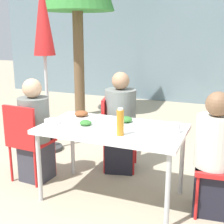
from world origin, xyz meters
name	(u,v)px	position (x,y,z in m)	size (l,w,h in m)	color
ground_plane	(112,197)	(0.00, 0.00, 0.00)	(24.00, 24.00, 0.00)	tan
building_facade	(192,37)	(0.00, 4.76, 1.50)	(10.00, 0.20, 3.00)	slate
dining_table	(112,133)	(0.00, 0.00, 0.68)	(1.38, 0.78, 0.74)	white
chair_left	(27,137)	(-0.99, -0.02, 0.52)	(0.42, 0.42, 0.88)	red
person_left	(35,133)	(-0.94, 0.05, 0.54)	(0.33, 0.33, 1.15)	#383842
chair_right	(219,157)	(0.98, 0.19, 0.52)	(0.44, 0.44, 0.88)	red
person_right	(213,158)	(0.94, 0.10, 0.54)	(0.34, 0.34, 1.14)	black
chair_far	(114,127)	(-0.25, 0.67, 0.52)	(0.48, 0.48, 0.88)	red
person_far	(120,126)	(-0.16, 0.64, 0.56)	(0.39, 0.39, 1.19)	black
closed_umbrella	(44,30)	(-1.32, 0.88, 1.65)	(0.36, 0.36, 2.29)	#333333
plate_0	(86,124)	(-0.24, -0.08, 0.76)	(0.22, 0.22, 0.06)	white
plate_1	(125,121)	(0.07, 0.17, 0.77)	(0.25, 0.25, 0.07)	white
plate_2	(81,115)	(-0.44, 0.20, 0.77)	(0.27, 0.27, 0.07)	white
bottle	(120,122)	(0.16, -0.20, 0.86)	(0.07, 0.07, 0.25)	#B7751E
drinking_cup	(175,128)	(0.59, 0.05, 0.79)	(0.08, 0.08, 0.09)	white
salad_bowl	(52,122)	(-0.59, -0.13, 0.77)	(0.15, 0.15, 0.05)	white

